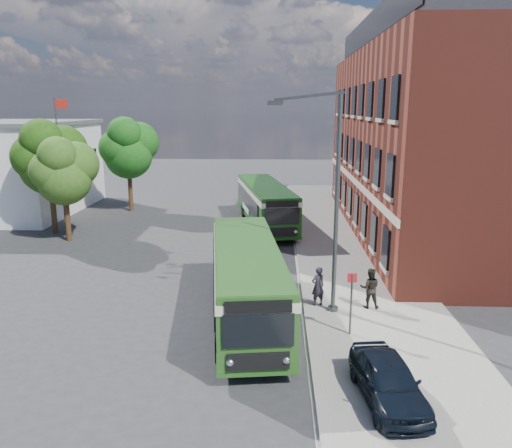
{
  "coord_description": "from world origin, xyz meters",
  "views": [
    {
      "loc": [
        2.85,
        -21.53,
        8.43
      ],
      "look_at": [
        1.7,
        4.8,
        2.2
      ],
      "focal_mm": 35.0,
      "sensor_mm": 36.0,
      "label": 1
    }
  ],
  "objects_px": {
    "street_lamp": "(328,201)",
    "parked_car": "(388,380)",
    "bus_rear": "(265,201)",
    "bus_front": "(247,275)"
  },
  "relations": [
    {
      "from": "street_lamp",
      "to": "bus_rear",
      "type": "relative_size",
      "value": 0.76
    },
    {
      "from": "bus_rear",
      "to": "street_lamp",
      "type": "bearing_deg",
      "value": -79.64
    },
    {
      "from": "street_lamp",
      "to": "parked_car",
      "type": "distance_m",
      "value": 7.75
    },
    {
      "from": "bus_front",
      "to": "bus_rear",
      "type": "height_order",
      "value": "same"
    },
    {
      "from": "parked_car",
      "to": "street_lamp",
      "type": "bearing_deg",
      "value": 93.58
    },
    {
      "from": "street_lamp",
      "to": "bus_front",
      "type": "height_order",
      "value": "street_lamp"
    },
    {
      "from": "street_lamp",
      "to": "parked_car",
      "type": "relative_size",
      "value": 2.34
    },
    {
      "from": "street_lamp",
      "to": "bus_rear",
      "type": "xyz_separation_m",
      "value": [
        -2.85,
        15.6,
        -2.96
      ]
    },
    {
      "from": "street_lamp",
      "to": "bus_front",
      "type": "distance_m",
      "value": 4.39
    },
    {
      "from": "bus_front",
      "to": "parked_car",
      "type": "bearing_deg",
      "value": -53.48
    }
  ]
}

